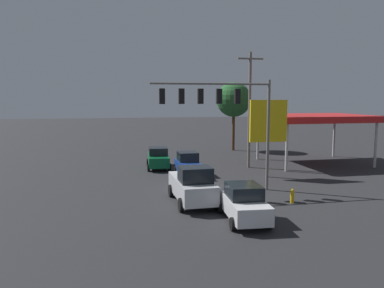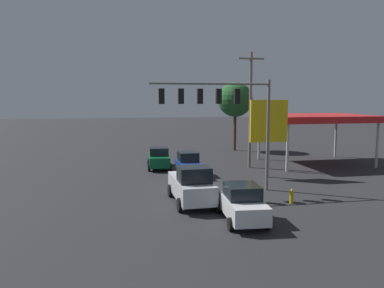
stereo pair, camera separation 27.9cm
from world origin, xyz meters
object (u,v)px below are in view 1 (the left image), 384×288
at_px(traffic_signal_assembly, 221,106).
at_px(fire_hydrant, 292,196).
at_px(street_tree, 234,100).
at_px(utility_pole, 250,108).
at_px(hatchback_crossing, 188,165).
at_px(sedan_waiting, 158,158).
at_px(price_sign, 268,123).
at_px(pickup_parked, 192,186).
at_px(sedan_far, 244,203).

bearing_deg(traffic_signal_assembly, fire_hydrant, 135.74).
bearing_deg(street_tree, traffic_signal_assembly, 69.51).
distance_m(utility_pole, hatchback_crossing, 8.18).
bearing_deg(sedan_waiting, price_sign, 58.96).
distance_m(pickup_parked, sedan_far, 4.17).
distance_m(sedan_waiting, sedan_far, 15.97).
height_order(price_sign, sedan_far, price_sign).
distance_m(hatchback_crossing, fire_hydrant, 10.35).
bearing_deg(sedan_waiting, traffic_signal_assembly, 21.32).
xyz_separation_m(sedan_far, hatchback_crossing, (0.61, -11.75, -0.00)).
xyz_separation_m(sedan_waiting, hatchback_crossing, (-2.02, 4.00, -0.00)).
bearing_deg(price_sign, street_tree, -97.98).
distance_m(sedan_waiting, street_tree, 15.32).
relative_size(hatchback_crossing, street_tree, 0.46).
bearing_deg(hatchback_crossing, traffic_signal_assembly, 10.12).
distance_m(utility_pole, sedan_waiting, 9.55).
relative_size(street_tree, fire_hydrant, 9.48).
xyz_separation_m(price_sign, fire_hydrant, (1.56, 7.52, -3.96)).
relative_size(price_sign, street_tree, 0.75).
xyz_separation_m(pickup_parked, fire_hydrant, (-6.02, 1.15, -0.67)).
bearing_deg(street_tree, sedan_waiting, 43.50).
distance_m(hatchback_crossing, street_tree, 17.09).
bearing_deg(traffic_signal_assembly, pickup_parked, 43.94).
height_order(traffic_signal_assembly, sedan_waiting, traffic_signal_assembly).
bearing_deg(utility_pole, fire_hydrant, 82.45).
relative_size(utility_pole, sedan_far, 2.33).
relative_size(utility_pole, price_sign, 1.68).
height_order(pickup_parked, street_tree, street_tree).
bearing_deg(fire_hydrant, hatchback_crossing, -63.17).
xyz_separation_m(price_sign, sedan_waiting, (8.25, -5.71, -3.45)).
xyz_separation_m(traffic_signal_assembly, sedan_waiting, (3.10, -9.73, -4.95)).
distance_m(price_sign, hatchback_crossing, 7.32).
height_order(sedan_far, fire_hydrant, sedan_far).
xyz_separation_m(traffic_signal_assembly, pickup_parked, (2.43, 2.34, -4.79)).
relative_size(traffic_signal_assembly, pickup_parked, 1.57).
bearing_deg(hatchback_crossing, sedan_far, 2.42).
xyz_separation_m(sedan_waiting, pickup_parked, (-0.67, 12.08, 0.16)).
xyz_separation_m(utility_pole, sedan_waiting, (8.25, -1.38, -4.60)).
distance_m(traffic_signal_assembly, utility_pole, 9.82).
bearing_deg(utility_pole, traffic_signal_assembly, 58.32).
height_order(traffic_signal_assembly, fire_hydrant, traffic_signal_assembly).
xyz_separation_m(price_sign, sedan_far, (5.62, 10.05, -3.45)).
xyz_separation_m(pickup_parked, sedan_far, (-1.96, 3.68, -0.16)).
bearing_deg(sedan_far, fire_hydrant, 126.04).
bearing_deg(sedan_far, hatchback_crossing, -172.94).
relative_size(traffic_signal_assembly, fire_hydrant, 9.35).
bearing_deg(hatchback_crossing, utility_pole, 112.20).
bearing_deg(price_sign, traffic_signal_assembly, 38.02).
xyz_separation_m(price_sign, pickup_parked, (7.58, 6.37, -3.29)).
xyz_separation_m(traffic_signal_assembly, street_tree, (-7.34, -19.64, 0.31)).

